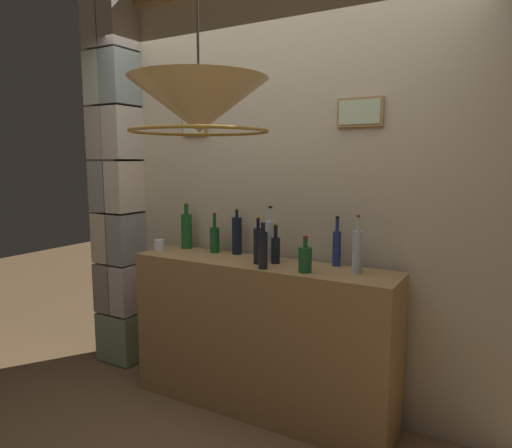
{
  "coord_description": "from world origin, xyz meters",
  "views": [
    {
      "loc": [
        1.39,
        -1.64,
        1.62
      ],
      "look_at": [
        0.0,
        0.77,
        1.23
      ],
      "focal_mm": 32.23,
      "sensor_mm": 36.0,
      "label": 1
    }
  ],
  "objects_px": {
    "liquor_bottle_amaro": "(305,259)",
    "liquor_bottle_rum": "(215,239)",
    "liquor_bottle_mezcal": "(337,247)",
    "liquor_bottle_scotch": "(187,230)",
    "pendant_lamp": "(199,107)",
    "liquor_bottle_gin": "(276,249)",
    "liquor_bottle_tequila": "(237,235)",
    "liquor_bottle_brandy": "(270,239)",
    "liquor_bottle_sherry": "(258,245)",
    "liquor_bottle_bourbon": "(357,251)",
    "glass_tumbler_rocks": "(159,245)",
    "liquor_bottle_rye": "(263,249)"
  },
  "relations": [
    {
      "from": "liquor_bottle_rum",
      "to": "glass_tumbler_rocks",
      "type": "height_order",
      "value": "liquor_bottle_rum"
    },
    {
      "from": "liquor_bottle_scotch",
      "to": "pendant_lamp",
      "type": "bearing_deg",
      "value": -48.31
    },
    {
      "from": "liquor_bottle_sherry",
      "to": "liquor_bottle_gin",
      "type": "relative_size",
      "value": 1.18
    },
    {
      "from": "liquor_bottle_bourbon",
      "to": "pendant_lamp",
      "type": "relative_size",
      "value": 0.54
    },
    {
      "from": "liquor_bottle_amaro",
      "to": "glass_tumbler_rocks",
      "type": "relative_size",
      "value": 2.79
    },
    {
      "from": "liquor_bottle_scotch",
      "to": "liquor_bottle_rye",
      "type": "bearing_deg",
      "value": -19.29
    },
    {
      "from": "liquor_bottle_rye",
      "to": "pendant_lamp",
      "type": "bearing_deg",
      "value": -86.68
    },
    {
      "from": "liquor_bottle_sherry",
      "to": "liquor_bottle_rum",
      "type": "bearing_deg",
      "value": 160.56
    },
    {
      "from": "liquor_bottle_sherry",
      "to": "pendant_lamp",
      "type": "xyz_separation_m",
      "value": [
        0.13,
        -0.75,
        0.75
      ]
    },
    {
      "from": "liquor_bottle_rum",
      "to": "liquor_bottle_gin",
      "type": "bearing_deg",
      "value": -9.91
    },
    {
      "from": "liquor_bottle_amaro",
      "to": "liquor_bottle_rum",
      "type": "relative_size",
      "value": 0.76
    },
    {
      "from": "liquor_bottle_brandy",
      "to": "pendant_lamp",
      "type": "relative_size",
      "value": 0.56
    },
    {
      "from": "liquor_bottle_brandy",
      "to": "glass_tumbler_rocks",
      "type": "distance_m",
      "value": 0.85
    },
    {
      "from": "liquor_bottle_sherry",
      "to": "liquor_bottle_rye",
      "type": "bearing_deg",
      "value": -47.97
    },
    {
      "from": "liquor_bottle_scotch",
      "to": "glass_tumbler_rocks",
      "type": "relative_size",
      "value": 4.47
    },
    {
      "from": "liquor_bottle_tequila",
      "to": "liquor_bottle_brandy",
      "type": "distance_m",
      "value": 0.3
    },
    {
      "from": "liquor_bottle_mezcal",
      "to": "liquor_bottle_rum",
      "type": "bearing_deg",
      "value": -177.8
    },
    {
      "from": "liquor_bottle_bourbon",
      "to": "pendant_lamp",
      "type": "distance_m",
      "value": 1.21
    },
    {
      "from": "liquor_bottle_scotch",
      "to": "glass_tumbler_rocks",
      "type": "bearing_deg",
      "value": -128.71
    },
    {
      "from": "liquor_bottle_gin",
      "to": "glass_tumbler_rocks",
      "type": "xyz_separation_m",
      "value": [
        -0.91,
        -0.04,
        -0.05
      ]
    },
    {
      "from": "liquor_bottle_mezcal",
      "to": "glass_tumbler_rocks",
      "type": "distance_m",
      "value": 1.28
    },
    {
      "from": "liquor_bottle_gin",
      "to": "liquor_bottle_mezcal",
      "type": "bearing_deg",
      "value": 19.62
    },
    {
      "from": "liquor_bottle_bourbon",
      "to": "pendant_lamp",
      "type": "xyz_separation_m",
      "value": [
        -0.48,
        -0.82,
        0.74
      ]
    },
    {
      "from": "liquor_bottle_rum",
      "to": "liquor_bottle_sherry",
      "type": "bearing_deg",
      "value": -19.44
    },
    {
      "from": "glass_tumbler_rocks",
      "to": "liquor_bottle_rye",
      "type": "bearing_deg",
      "value": -7.38
    },
    {
      "from": "liquor_bottle_tequila",
      "to": "liquor_bottle_bourbon",
      "type": "xyz_separation_m",
      "value": [
        0.88,
        -0.11,
        -0.0
      ]
    },
    {
      "from": "liquor_bottle_gin",
      "to": "liquor_bottle_rum",
      "type": "relative_size",
      "value": 0.91
    },
    {
      "from": "liquor_bottle_rum",
      "to": "liquor_bottle_mezcal",
      "type": "xyz_separation_m",
      "value": [
        0.88,
        0.03,
        0.02
      ]
    },
    {
      "from": "liquor_bottle_gin",
      "to": "liquor_bottle_rye",
      "type": "height_order",
      "value": "liquor_bottle_rye"
    },
    {
      "from": "liquor_bottle_mezcal",
      "to": "glass_tumbler_rocks",
      "type": "relative_size",
      "value": 4.0
    },
    {
      "from": "liquor_bottle_rye",
      "to": "glass_tumbler_rocks",
      "type": "height_order",
      "value": "liquor_bottle_rye"
    },
    {
      "from": "liquor_bottle_amaro",
      "to": "pendant_lamp",
      "type": "xyz_separation_m",
      "value": [
        -0.21,
        -0.7,
        0.79
      ]
    },
    {
      "from": "liquor_bottle_gin",
      "to": "liquor_bottle_amaro",
      "type": "bearing_deg",
      "value": -24.74
    },
    {
      "from": "liquor_bottle_bourbon",
      "to": "liquor_bottle_scotch",
      "type": "xyz_separation_m",
      "value": [
        -1.3,
        0.1,
        0.01
      ]
    },
    {
      "from": "liquor_bottle_bourbon",
      "to": "liquor_bottle_scotch",
      "type": "distance_m",
      "value": 1.31
    },
    {
      "from": "liquor_bottle_scotch",
      "to": "liquor_bottle_amaro",
      "type": "bearing_deg",
      "value": -12.44
    },
    {
      "from": "liquor_bottle_gin",
      "to": "liquor_bottle_bourbon",
      "type": "bearing_deg",
      "value": 1.05
    },
    {
      "from": "liquor_bottle_sherry",
      "to": "liquor_bottle_rye",
      "type": "distance_m",
      "value": 0.14
    },
    {
      "from": "liquor_bottle_bourbon",
      "to": "liquor_bottle_brandy",
      "type": "relative_size",
      "value": 0.95
    },
    {
      "from": "liquor_bottle_scotch",
      "to": "liquor_bottle_gin",
      "type": "bearing_deg",
      "value": -8.19
    },
    {
      "from": "liquor_bottle_rye",
      "to": "liquor_bottle_scotch",
      "type": "relative_size",
      "value": 0.81
    },
    {
      "from": "liquor_bottle_scotch",
      "to": "pendant_lamp",
      "type": "xyz_separation_m",
      "value": [
        0.83,
        -0.93,
        0.73
      ]
    },
    {
      "from": "liquor_bottle_rye",
      "to": "liquor_bottle_tequila",
      "type": "bearing_deg",
      "value": 141.8
    },
    {
      "from": "liquor_bottle_sherry",
      "to": "glass_tumbler_rocks",
      "type": "distance_m",
      "value": 0.83
    },
    {
      "from": "liquor_bottle_tequila",
      "to": "liquor_bottle_brandy",
      "type": "relative_size",
      "value": 0.91
    },
    {
      "from": "liquor_bottle_brandy",
      "to": "liquor_bottle_gin",
      "type": "height_order",
      "value": "liquor_bottle_brandy"
    },
    {
      "from": "liquor_bottle_sherry",
      "to": "liquor_bottle_amaro",
      "type": "relative_size",
      "value": 1.41
    },
    {
      "from": "liquor_bottle_brandy",
      "to": "liquor_bottle_scotch",
      "type": "xyz_separation_m",
      "value": [
        -0.72,
        0.05,
        -0.0
      ]
    },
    {
      "from": "liquor_bottle_tequila",
      "to": "liquor_bottle_rum",
      "type": "bearing_deg",
      "value": -169.44
    },
    {
      "from": "liquor_bottle_bourbon",
      "to": "pendant_lamp",
      "type": "height_order",
      "value": "pendant_lamp"
    }
  ]
}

